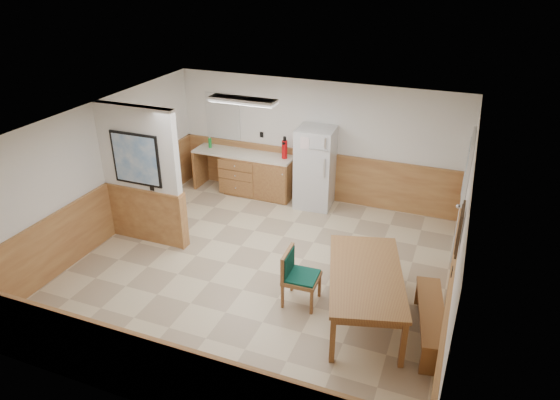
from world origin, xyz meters
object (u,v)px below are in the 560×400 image
at_px(dining_table, 366,278).
at_px(dining_chair, 295,273).
at_px(refrigerator, 315,168).
at_px(dining_bench, 431,316).
at_px(fire_extinguisher, 285,149).
at_px(soap_bottle, 210,143).

height_order(dining_table, dining_chair, dining_chair).
distance_m(dining_table, dining_chair, 1.04).
height_order(refrigerator, dining_chair, refrigerator).
bearing_deg(refrigerator, dining_bench, -53.72).
xyz_separation_m(refrigerator, fire_extinguisher, (-0.70, 0.10, 0.28)).
relative_size(refrigerator, fire_extinguisher, 3.57).
distance_m(refrigerator, dining_table, 3.61).
relative_size(refrigerator, dining_bench, 1.07).
relative_size(refrigerator, dining_table, 0.76).
distance_m(dining_chair, fire_extinguisher, 3.61).
relative_size(dining_table, soap_bottle, 10.05).
height_order(dining_chair, soap_bottle, soap_bottle).
bearing_deg(dining_chair, dining_bench, -4.47).
xyz_separation_m(refrigerator, dining_bench, (2.68, -3.24, -0.49)).
bearing_deg(fire_extinguisher, soap_bottle, 176.44).
distance_m(dining_table, soap_bottle, 5.30).
distance_m(dining_table, fire_extinguisher, 4.10).
distance_m(dining_bench, dining_chair, 1.96).
height_order(refrigerator, fire_extinguisher, refrigerator).
xyz_separation_m(fire_extinguisher, soap_bottle, (-1.73, -0.01, -0.10)).
bearing_deg(refrigerator, dining_chair, -80.44).
distance_m(refrigerator, soap_bottle, 2.44).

